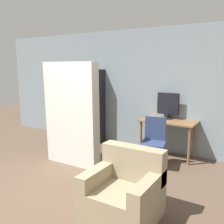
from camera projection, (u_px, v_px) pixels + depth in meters
The scene contains 8 objects.
ground_plane at pixel (34, 201), 3.51m from camera, with size 16.00×16.00×0.00m, color brown.
wall_back at pixel (133, 89), 5.81m from camera, with size 8.00×0.06×2.70m.
desk at pixel (168, 126), 5.15m from camera, with size 1.12×0.59×0.78m.
monitor at pixel (168, 105), 5.26m from camera, with size 0.47×0.22×0.55m.
office_chair at pixel (153, 147), 4.69m from camera, with size 0.52×0.52×0.93m.
bookshelf at pixel (90, 105), 6.31m from camera, with size 0.60×0.34×1.80m.
mattress_near at pixel (72, 115), 4.69m from camera, with size 1.14×0.24×1.96m.
armchair at pixel (124, 192), 3.12m from camera, with size 0.85×0.80×0.85m.
Camera 1 is at (2.61, -2.18, 1.86)m, focal length 40.00 mm.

